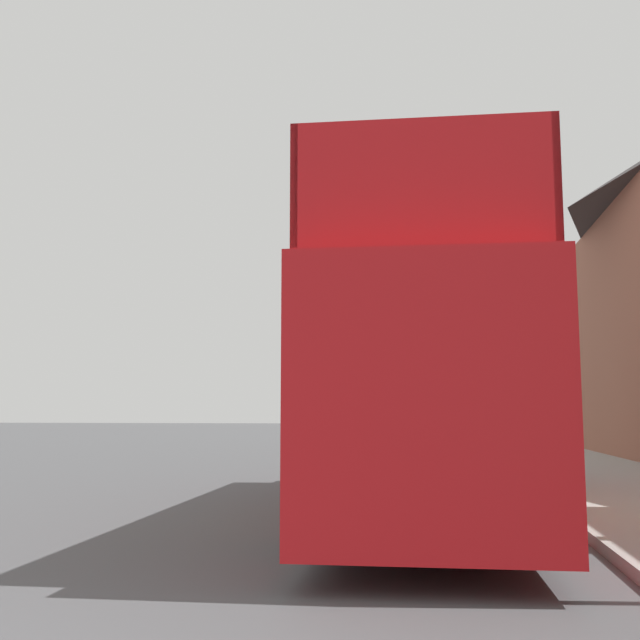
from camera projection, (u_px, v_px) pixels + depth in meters
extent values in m
plane|color=#4C4C4F|center=(305.00, 459.00, 23.73)|extent=(144.00, 144.00, 0.00)
cube|color=#999993|center=(573.00, 467.00, 19.68)|extent=(3.83, 108.00, 0.14)
cube|color=red|center=(421.00, 406.00, 11.21)|extent=(2.65, 10.50, 2.60)
cube|color=yellow|center=(422.00, 397.00, 10.71)|extent=(2.57, 5.80, 0.45)
cube|color=black|center=(420.00, 353.00, 11.30)|extent=(2.66, 9.66, 0.70)
cube|color=red|center=(420.00, 317.00, 11.37)|extent=(2.63, 9.66, 0.10)
cube|color=red|center=(343.00, 277.00, 11.59)|extent=(0.28, 9.61, 1.18)
cube|color=red|center=(498.00, 274.00, 11.30)|extent=(0.28, 9.61, 1.18)
cube|color=red|center=(423.00, 181.00, 6.75)|extent=(2.42, 0.12, 1.18)
cube|color=red|center=(418.00, 311.00, 15.46)|extent=(2.45, 1.52, 1.18)
cylinder|color=black|center=(364.00, 464.00, 14.40)|extent=(0.30, 1.03, 1.03)
cylinder|color=black|center=(479.00, 465.00, 14.13)|extent=(0.30, 1.03, 1.03)
cylinder|color=black|center=(326.00, 503.00, 8.23)|extent=(0.30, 1.03, 1.03)
cylinder|color=black|center=(529.00, 506.00, 7.96)|extent=(0.30, 1.03, 1.03)
cube|color=black|center=(457.00, 451.00, 18.64)|extent=(1.85, 4.31, 0.72)
cube|color=black|center=(457.00, 427.00, 18.58)|extent=(1.60, 2.08, 0.45)
cylinder|color=black|center=(424.00, 456.00, 20.02)|extent=(0.21, 0.65, 0.65)
cylinder|color=black|center=(486.00, 457.00, 19.82)|extent=(0.21, 0.65, 0.65)
cylinder|color=black|center=(425.00, 463.00, 17.41)|extent=(0.21, 0.65, 0.65)
cylinder|color=black|center=(496.00, 463.00, 17.20)|extent=(0.21, 0.65, 0.65)
cylinder|color=black|center=(539.00, 378.00, 14.88)|extent=(0.13, 0.13, 4.06)
cylinder|color=silver|center=(535.00, 267.00, 15.15)|extent=(0.32, 0.32, 0.45)
cone|color=black|center=(535.00, 250.00, 15.19)|extent=(0.35, 0.35, 0.22)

